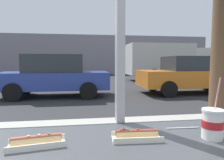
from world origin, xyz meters
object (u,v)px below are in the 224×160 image
Objects in this scene: soda_cup_left at (212,123)px; hotdog_tray_far at (137,135)px; parked_car_blue at (55,75)px; hotdog_tray_near at (37,141)px; parked_car_orange at (191,74)px; box_truck at (169,60)px.

soda_cup_left is 1.24× the size of hotdog_tray_far.
parked_car_blue is at bearing 100.92° from hotdog_tray_far.
hotdog_tray_near is 8.57m from parked_car_orange.
hotdog_tray_near is 7.12m from parked_car_blue.
hotdog_tray_near is 0.04× the size of box_truck.
hotdog_tray_near is at bearing -124.55° from parked_car_orange.
hotdog_tray_near is (-0.84, 0.03, -0.05)m from soda_cup_left.
hotdog_tray_far is (-0.37, 0.04, -0.05)m from soda_cup_left.
box_truck is (1.67, 5.85, 0.66)m from parked_car_orange.
parked_car_blue reaches higher than parked_car_orange.
hotdog_tray_near is at bearing -116.81° from box_truck.
parked_car_blue is at bearing 97.23° from hotdog_tray_near.
box_truck is (6.06, 12.90, 0.48)m from hotdog_tray_far.
hotdog_tray_near and hotdog_tray_far have the same top height.
parked_car_orange is (4.86, 7.06, -0.18)m from hotdog_tray_near.
parked_car_blue is 0.94× the size of parked_car_orange.
parked_car_blue is 0.66× the size of box_truck.
parked_car_blue reaches higher than soda_cup_left.
hotdog_tray_far is at bearing 1.17° from hotdog_tray_near.
parked_car_orange is (5.76, 0.00, -0.01)m from parked_car_blue.
parked_car_blue is at bearing -180.00° from parked_car_orange.
parked_car_orange is at bearing 55.45° from hotdog_tray_near.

